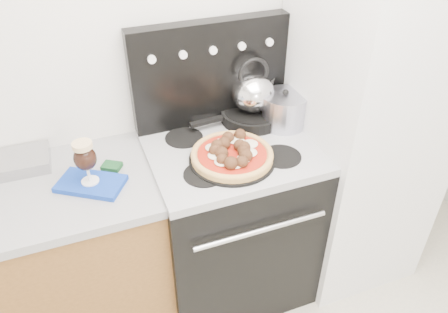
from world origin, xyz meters
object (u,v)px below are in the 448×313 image
base_cabinet (3,282)px  skillet (252,115)px  stove_body (230,223)px  pizza (232,153)px  stock_pot (284,111)px  tea_kettle (253,89)px  pizza_pan (232,159)px  beer_glass (86,162)px  oven_mitt (91,184)px  fridge (364,116)px

base_cabinet → skillet: 1.40m
stove_body → pizza: size_ratio=2.45×
stock_pot → base_cabinet: bearing=-177.3°
tea_kettle → pizza_pan: bearing=-123.4°
skillet → stock_pot: (0.13, -0.10, 0.05)m
stove_body → pizza: 0.53m
skillet → stock_pot: 0.17m
stove_body → skillet: skillet is taller
beer_glass → stock_pot: 0.96m
oven_mitt → pizza_pan: bearing=-6.5°
skillet → stove_body: bearing=-134.7°
skillet → base_cabinet: bearing=-172.8°
stove_body → beer_glass: beer_glass is taller
beer_glass → oven_mitt: bearing=0.0°
oven_mitt → base_cabinet: bearing=173.4°
beer_glass → tea_kettle: tea_kettle is taller
fridge → beer_glass: size_ratio=9.69×
fridge → skillet: bearing=157.4°
base_cabinet → beer_glass: beer_glass is taller
stove_body → fridge: fridge is taller
pizza → stock_pot: size_ratio=1.68×
oven_mitt → tea_kettle: size_ratio=1.16×
base_cabinet → stove_body: bearing=-1.3°
beer_glass → skillet: size_ratio=0.64×
base_cabinet → fridge: size_ratio=0.76×
stove_body → stock_pot: 0.65m
beer_glass → pizza_pan: bearing=-6.5°
oven_mitt → pizza_pan: pizza_pan is taller
skillet → stock_pot: size_ratio=1.45×
stove_body → stock_pot: (0.31, 0.09, 0.56)m
pizza_pan → pizza: bearing=0.0°
stove_body → skillet: 0.57m
oven_mitt → tea_kettle: 0.87m
pizza → pizza_pan: bearing=180.0°
pizza_pan → stock_pot: 0.40m
pizza_pan → pizza: (0.00, 0.00, 0.03)m
base_cabinet → pizza_pan: bearing=-6.5°
tea_kettle → stove_body: bearing=-130.4°
fridge → pizza_pan: size_ratio=5.00×
fridge → beer_glass: (-1.34, -0.00, 0.07)m
stove_body → fridge: 0.87m
base_cabinet → stove_body: 1.11m
pizza → skillet: (0.22, 0.29, -0.01)m
fridge → beer_glass: bearing=-179.8°
beer_glass → pizza_pan: size_ratio=0.52×
base_cabinet → fridge: (1.80, -0.05, 0.52)m
fridge → pizza_pan: (-0.73, -0.07, -0.02)m
beer_glass → pizza: size_ratio=0.55×
stove_body → pizza_pan: pizza_pan is taller
pizza_pan → pizza: size_ratio=1.06×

